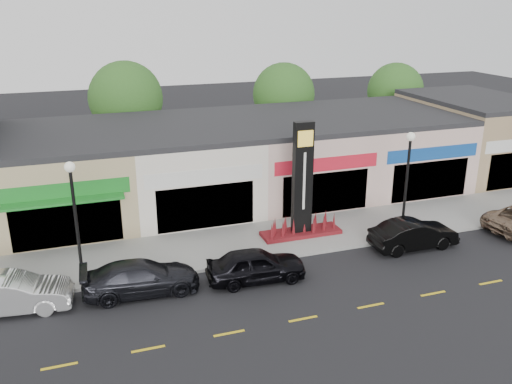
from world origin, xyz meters
The scene contains 18 objects.
ground centered at (0.00, 0.00, 0.00)m, with size 120.00×120.00×0.00m, color black.
sidewalk centered at (0.00, 4.35, 0.07)m, with size 52.00×4.30×0.15m, color gray.
curb centered at (0.00, 2.10, 0.07)m, with size 52.00×0.20×0.15m, color gray.
shop_beige centered at (-8.50, 11.46, 2.40)m, with size 7.00×10.85×4.80m.
shop_cream centered at (-1.50, 11.47, 2.40)m, with size 7.00×10.01×4.80m.
shop_pink_w centered at (5.50, 11.47, 2.40)m, with size 7.00×10.01×4.80m.
shop_pink_e centered at (12.50, 11.47, 2.40)m, with size 7.00×10.01×4.80m.
shop_tan centered at (19.50, 11.48, 2.65)m, with size 7.00×10.01×5.30m.
tree_rear_west centered at (-4.00, 19.50, 5.22)m, with size 5.20×5.20×7.83m.
tree_rear_mid centered at (8.00, 19.50, 4.88)m, with size 4.80×4.80×7.29m.
tree_rear_east centered at (18.00, 19.50, 4.63)m, with size 4.60×4.60×6.94m.
lamp_west_near centered at (-8.00, 2.50, 3.48)m, with size 0.44×0.44×5.47m.
lamp_east_near centered at (8.00, 2.50, 3.48)m, with size 0.44×0.44×5.47m.
pylon_sign centered at (3.00, 4.20, 2.27)m, with size 4.20×1.30×6.00m.
car_white_van centered at (-10.73, 1.31, 0.76)m, with size 4.64×1.62×1.53m, color white.
car_dark_sedan centered at (-5.67, 1.08, 0.71)m, with size 4.89×1.99×1.42m, color black.
car_black_sedan centered at (-0.73, 0.54, 0.74)m, with size 4.37×1.76×1.49m, color black.
car_black_conv centered at (7.78, 1.17, 0.73)m, with size 4.45×1.55×1.47m, color black.
Camera 1 is at (-7.62, -19.68, 11.72)m, focal length 38.00 mm.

